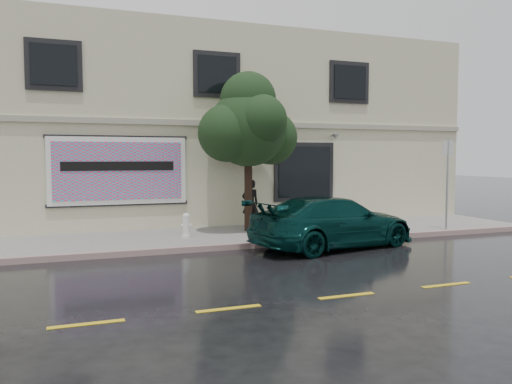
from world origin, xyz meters
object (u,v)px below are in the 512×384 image
object	(u,v)px
pedestrian	(250,204)
fire_hydrant	(186,225)
street_tree	(248,128)
car	(333,222)

from	to	relation	value
pedestrian	fire_hydrant	size ratio (longest dim) A/B	2.22
street_tree	fire_hydrant	world-z (taller)	street_tree
car	street_tree	size ratio (longest dim) A/B	1.09
pedestrian	fire_hydrant	world-z (taller)	pedestrian
fire_hydrant	street_tree	bearing A→B (deg)	4.31
street_tree	fire_hydrant	size ratio (longest dim) A/B	6.21
pedestrian	fire_hydrant	xyz separation A→B (m)	(-2.40, -1.19, -0.45)
fire_hydrant	pedestrian	bearing A→B (deg)	14.79
street_tree	pedestrian	bearing A→B (deg)	65.03
car	fire_hydrant	bearing A→B (deg)	47.09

